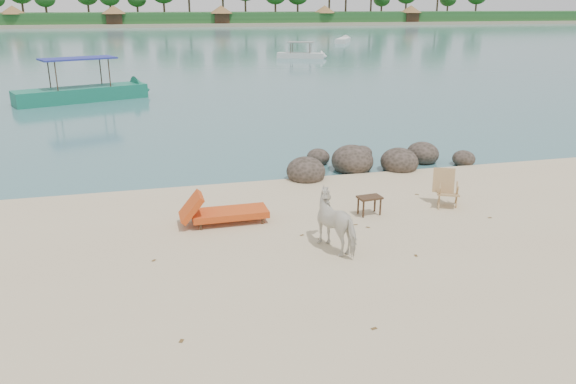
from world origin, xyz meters
name	(u,v)px	position (x,y,z in m)	size (l,w,h in m)	color
water	(163,35)	(0.00, 90.00, 0.00)	(400.00, 400.00, 0.00)	#396C72
far_shore	(153,22)	(0.00, 170.00, 0.00)	(420.00, 90.00, 1.40)	tan
far_scenery	(155,12)	(0.03, 136.70, 3.14)	(420.00, 18.00, 9.50)	#1E4C1E
boulders	(368,162)	(3.13, 6.57, 0.19)	(6.32, 2.89, 0.97)	black
cow	(338,223)	(0.21, 0.99, 0.59)	(0.64, 1.40, 1.19)	silver
side_table	(369,207)	(1.58, 2.66, 0.23)	(0.57, 0.37, 0.46)	#311F13
lounge_chair	(230,210)	(-1.76, 2.99, 0.33)	(2.20, 0.77, 0.66)	#D45918
deck_chair	(449,190)	(3.72, 2.73, 0.46)	(0.58, 0.64, 0.91)	tan
boat_near	(78,65)	(-6.79, 22.61, 1.84)	(7.58, 1.71, 3.67)	#156C53
boat_mid	(301,44)	(11.30, 44.26, 1.24)	(5.07, 1.14, 2.48)	silver
boat_far	(343,40)	(22.92, 65.02, 0.35)	(6.11, 1.38, 0.71)	silver
dead_leaves	(335,241)	(0.27, 1.37, 0.00)	(7.97, 5.97, 0.00)	brown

